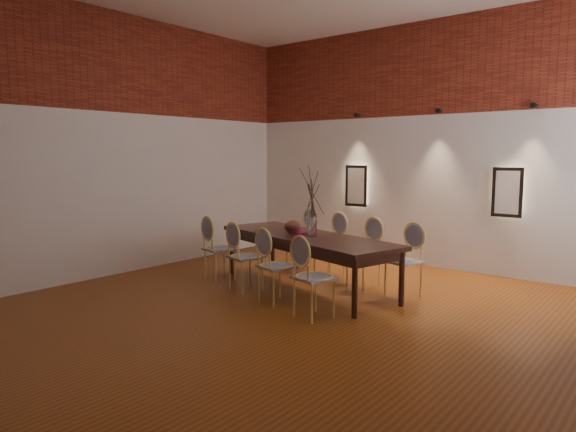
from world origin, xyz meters
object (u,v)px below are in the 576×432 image
Objects in this scene: chair_far_b at (330,245)px; book at (300,233)px; chair_near_c at (277,266)px; bowl at (293,227)px; chair_far_d at (403,261)px; chair_near_d at (314,277)px; vase at (312,225)px; chair_far_a at (300,239)px; chair_near_a at (220,249)px; chair_near_b at (246,257)px; chair_far_c at (364,253)px; dining_table at (306,261)px.

chair_far_b is 3.62× the size of book.
chair_near_c is at bearing 116.05° from chair_far_b.
book is at bearing 4.56° from bowl.
book is at bearing 31.79° from chair_far_d.
vase is (-0.75, 0.98, 0.43)m from chair_near_d.
chair_near_a is at bearing 90.00° from chair_far_a.
chair_near_b is 1.51m from chair_far_b.
chair_far_c is (-0.32, 1.65, 0.00)m from chair_near_d.
chair_far_d is (1.42, -0.38, 0.00)m from chair_far_b.
dining_table is 3.14× the size of chair_far_c.
chair_far_b is at bearing 116.05° from chair_near_c.
chair_near_d is at bearing -46.13° from book.
chair_far_b is 1.00× the size of chair_far_d.
chair_near_a is 1.00× the size of chair_near_c.
chair_near_c is 3.62× the size of book.
book is (-0.12, 0.02, 0.39)m from dining_table.
bowl is at bearing 52.88° from chair_far_c.
dining_table is 9.83× the size of vase.
chair_near_b is at bearing -115.37° from bowl.
chair_far_d is at bearing 34.29° from chair_near_a.
dining_table is 11.34× the size of book.
bowl is (-1.12, 1.03, 0.37)m from chair_near_d.
chair_near_d and chair_far_a have the same top height.
chair_far_a is at bearing 116.05° from chair_near_b.
vase is at bearing 148.46° from chair_far_a.
vase is 1.15× the size of book.
chair_far_a is 2.21m from chair_far_d.
dining_table is 12.29× the size of bowl.
chair_near_d is 1.51m from chair_far_d.
chair_near_a is 1.47m from chair_near_c.
book is (1.14, 0.47, 0.30)m from chair_near_a.
chair_far_d is at bearing 34.29° from dining_table.
dining_table is at bearing 145.71° from chair_far_a.
dining_table is at bearing 165.00° from vase.
chair_near_c reaches higher than dining_table.
dining_table is at bearing -3.22° from bowl.
chair_near_d is at bearing 116.05° from chair_far_c.
chair_far_c is (1.81, 1.07, 0.00)m from chair_near_a.
chair_near_c reaches higher than bowl.
chair_far_b is at bearing 134.36° from chair_near_d.
bowl is at bearing -175.44° from book.
vase reaches higher than chair_far_c.
chair_near_d is at bearing 0.00° from chair_near_b.
dining_table is 1.34m from chair_far_d.
book is (-1.00, 1.04, 0.30)m from chair_near_d.
chair_far_d is (1.26, 0.44, 0.09)m from dining_table.
chair_far_d is at bearing 16.79° from book.
chair_near_c is 1.68m from chair_far_d.
vase is 0.37m from bowl.
vase is at bearing 123.09° from chair_far_b.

